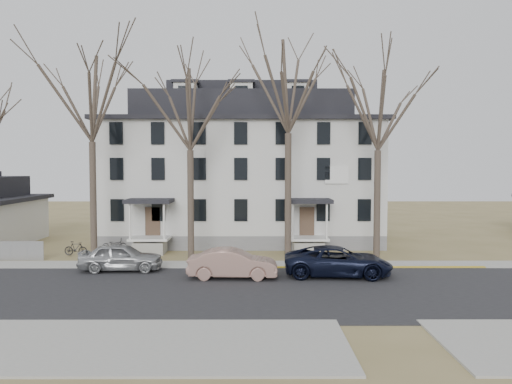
{
  "coord_description": "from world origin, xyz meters",
  "views": [
    {
      "loc": [
        -1.04,
        -20.82,
        5.83
      ],
      "look_at": [
        -0.97,
        9.0,
        4.24
      ],
      "focal_mm": 35.0,
      "sensor_mm": 36.0,
      "label": 1
    }
  ],
  "objects_px": {
    "tree_center": "(288,79)",
    "car_tan": "(233,264)",
    "tree_mid_left": "(190,104)",
    "car_silver": "(121,258)",
    "boarding_house": "(243,171)",
    "tree_far_left": "(91,91)",
    "car_navy": "(338,262)",
    "bicycle_right": "(76,249)",
    "tree_mid_right": "(378,104)",
    "bicycle_left": "(115,245)"
  },
  "relations": [
    {
      "from": "tree_mid_right",
      "to": "tree_far_left",
      "type": "bearing_deg",
      "value": 180.0
    },
    {
      "from": "car_tan",
      "to": "bicycle_right",
      "type": "relative_size",
      "value": 2.99
    },
    {
      "from": "tree_center",
      "to": "car_tan",
      "type": "distance_m",
      "value": 12.01
    },
    {
      "from": "tree_mid_right",
      "to": "car_silver",
      "type": "bearing_deg",
      "value": -167.1
    },
    {
      "from": "tree_mid_left",
      "to": "tree_center",
      "type": "bearing_deg",
      "value": 0.0
    },
    {
      "from": "tree_mid_left",
      "to": "car_navy",
      "type": "xyz_separation_m",
      "value": [
        8.32,
        -4.75,
        -8.82
      ]
    },
    {
      "from": "boarding_house",
      "to": "tree_far_left",
      "type": "distance_m",
      "value": 13.12
    },
    {
      "from": "tree_mid_left",
      "to": "bicycle_right",
      "type": "height_order",
      "value": "tree_mid_left"
    },
    {
      "from": "bicycle_left",
      "to": "bicycle_right",
      "type": "height_order",
      "value": "bicycle_right"
    },
    {
      "from": "tree_far_left",
      "to": "car_silver",
      "type": "bearing_deg",
      "value": -52.85
    },
    {
      "from": "car_navy",
      "to": "bicycle_right",
      "type": "xyz_separation_m",
      "value": [
        -15.87,
        5.93,
        -0.32
      ]
    },
    {
      "from": "tree_center",
      "to": "tree_mid_right",
      "type": "bearing_deg",
      "value": 0.0
    },
    {
      "from": "boarding_house",
      "to": "bicycle_right",
      "type": "xyz_separation_m",
      "value": [
        -10.55,
        -6.98,
        -4.92
      ]
    },
    {
      "from": "tree_mid_left",
      "to": "car_tan",
      "type": "height_order",
      "value": "tree_mid_left"
    },
    {
      "from": "tree_center",
      "to": "tree_mid_right",
      "type": "relative_size",
      "value": 1.15
    },
    {
      "from": "car_silver",
      "to": "car_tan",
      "type": "bearing_deg",
      "value": -108.52
    },
    {
      "from": "car_navy",
      "to": "car_tan",
      "type": "bearing_deg",
      "value": 99.18
    },
    {
      "from": "tree_far_left",
      "to": "bicycle_right",
      "type": "height_order",
      "value": "tree_far_left"
    },
    {
      "from": "boarding_house",
      "to": "car_tan",
      "type": "distance_m",
      "value": 14.16
    },
    {
      "from": "bicycle_right",
      "to": "tree_far_left",
      "type": "bearing_deg",
      "value": -120.81
    },
    {
      "from": "tree_center",
      "to": "car_silver",
      "type": "xyz_separation_m",
      "value": [
        -9.41,
        -3.41,
        -10.32
      ]
    },
    {
      "from": "tree_center",
      "to": "tree_mid_right",
      "type": "xyz_separation_m",
      "value": [
        5.5,
        0.0,
        -1.48
      ]
    },
    {
      "from": "car_navy",
      "to": "bicycle_right",
      "type": "distance_m",
      "value": 16.95
    },
    {
      "from": "tree_mid_right",
      "to": "car_silver",
      "type": "height_order",
      "value": "tree_mid_right"
    },
    {
      "from": "car_tan",
      "to": "tree_far_left",
      "type": "bearing_deg",
      "value": 61.19
    },
    {
      "from": "tree_far_left",
      "to": "tree_mid_left",
      "type": "distance_m",
      "value": 6.05
    },
    {
      "from": "bicycle_right",
      "to": "car_navy",
      "type": "bearing_deg",
      "value": -104.15
    },
    {
      "from": "tree_far_left",
      "to": "tree_mid_left",
      "type": "height_order",
      "value": "tree_far_left"
    },
    {
      "from": "tree_far_left",
      "to": "car_silver",
      "type": "relative_size",
      "value": 3.05
    },
    {
      "from": "boarding_house",
      "to": "car_silver",
      "type": "xyz_separation_m",
      "value": [
        -6.41,
        -11.57,
        -4.61
      ]
    },
    {
      "from": "car_silver",
      "to": "bicycle_left",
      "type": "relative_size",
      "value": 2.7
    },
    {
      "from": "tree_mid_right",
      "to": "bicycle_left",
      "type": "relative_size",
      "value": 7.63
    },
    {
      "from": "tree_center",
      "to": "car_tan",
      "type": "xyz_separation_m",
      "value": [
        -3.18,
        -5.23,
        -10.33
      ]
    },
    {
      "from": "tree_center",
      "to": "bicycle_right",
      "type": "relative_size",
      "value": 9.58
    },
    {
      "from": "tree_mid_right",
      "to": "boarding_house",
      "type": "bearing_deg",
      "value": 136.19
    },
    {
      "from": "tree_far_left",
      "to": "car_tan",
      "type": "height_order",
      "value": "tree_far_left"
    },
    {
      "from": "tree_center",
      "to": "car_tan",
      "type": "bearing_deg",
      "value": -121.34
    },
    {
      "from": "car_navy",
      "to": "tree_mid_right",
      "type": "bearing_deg",
      "value": -29.61
    },
    {
      "from": "car_navy",
      "to": "bicycle_right",
      "type": "height_order",
      "value": "car_navy"
    },
    {
      "from": "tree_mid_left",
      "to": "tree_center",
      "type": "distance_m",
      "value": 6.18
    },
    {
      "from": "tree_center",
      "to": "bicycle_left",
      "type": "distance_m",
      "value": 15.94
    },
    {
      "from": "bicycle_right",
      "to": "tree_mid_left",
      "type": "bearing_deg",
      "value": -92.52
    },
    {
      "from": "tree_mid_right",
      "to": "car_tan",
      "type": "height_order",
      "value": "tree_mid_right"
    },
    {
      "from": "boarding_house",
      "to": "car_silver",
      "type": "bearing_deg",
      "value": -119.0
    },
    {
      "from": "tree_mid_left",
      "to": "bicycle_left",
      "type": "xyz_separation_m",
      "value": [
        -5.53,
        2.8,
        -9.16
      ]
    },
    {
      "from": "bicycle_left",
      "to": "bicycle_right",
      "type": "relative_size",
      "value": 1.09
    },
    {
      "from": "tree_far_left",
      "to": "car_tan",
      "type": "distance_m",
      "value": 14.04
    },
    {
      "from": "bicycle_right",
      "to": "bicycle_left",
      "type": "bearing_deg",
      "value": -45.0
    },
    {
      "from": "car_tan",
      "to": "car_navy",
      "type": "distance_m",
      "value": 5.52
    },
    {
      "from": "tree_mid_left",
      "to": "car_silver",
      "type": "distance_m",
      "value": 10.07
    }
  ]
}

